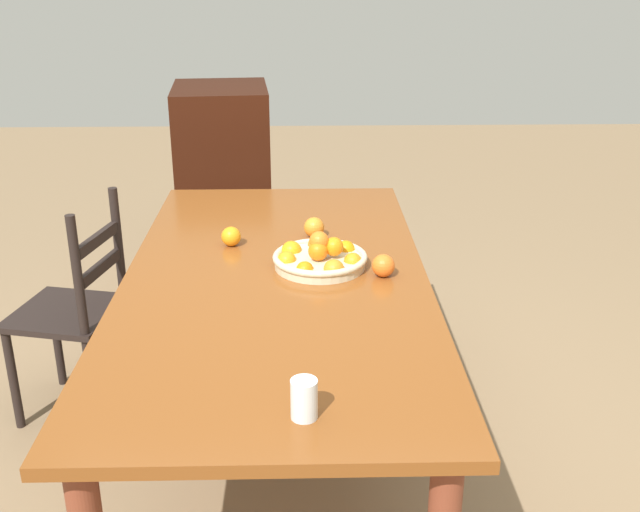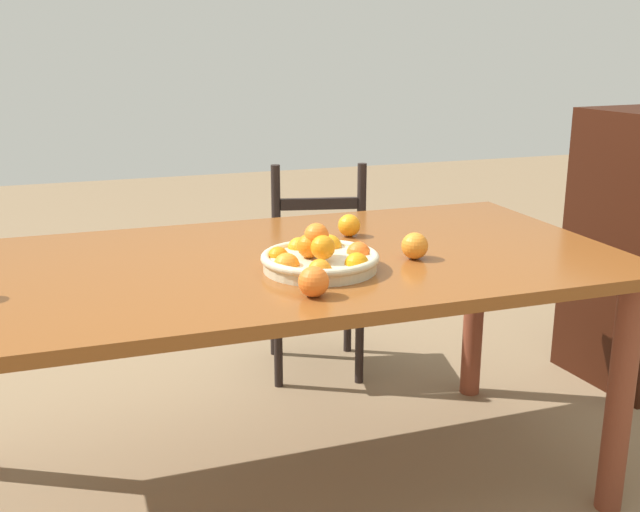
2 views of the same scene
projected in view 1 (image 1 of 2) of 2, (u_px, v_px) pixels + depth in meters
The scene contains 9 objects.
ground_plane at pixel (280, 464), 2.84m from camera, with size 12.00×12.00×0.00m, color #856B4C.
dining_table at pixel (276, 301), 2.59m from camera, with size 2.03×1.03×0.77m.
chair_near_window at pixel (76, 315), 3.03m from camera, with size 0.47×0.47×0.93m.
cabinet at pixel (224, 188), 4.24m from camera, with size 0.59×0.50×1.13m, color black.
fruit_bowl at pixel (320, 258), 2.62m from camera, with size 0.33×0.33×0.13m.
orange_loose_0 at pixel (383, 266), 2.54m from camera, with size 0.08×0.08×0.08m, color orange.
orange_loose_1 at pixel (314, 227), 2.89m from camera, with size 0.08×0.08×0.08m, color orange.
orange_loose_2 at pixel (231, 236), 2.81m from camera, with size 0.07×0.07×0.07m, color orange.
drinking_glass at pixel (304, 399), 1.76m from camera, with size 0.06×0.06×0.10m, color silver.
Camera 1 is at (-2.35, -0.09, 1.79)m, focal length 42.42 mm.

